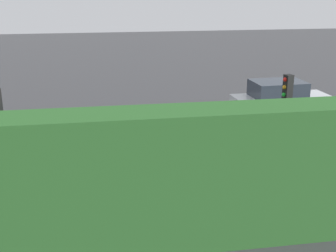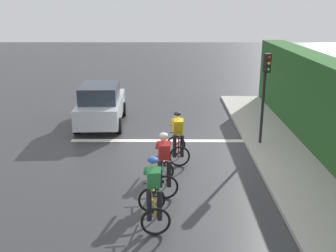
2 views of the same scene
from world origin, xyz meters
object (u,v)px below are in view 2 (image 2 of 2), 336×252
object	(u,v)px
cyclist_second	(164,164)
cyclist_mid	(178,138)
car_silver	(101,105)
traffic_light_near_crossing	(265,86)
cyclist_lead	(154,193)

from	to	relation	value
cyclist_second	cyclist_mid	xyz separation A→B (m)	(-0.41, -2.18, 0.00)
cyclist_second	car_silver	distance (m)	6.82
cyclist_mid	cyclist_second	bearing A→B (deg)	79.46
cyclist_mid	traffic_light_near_crossing	xyz separation A→B (m)	(-3.04, -1.42, 1.43)
cyclist_second	traffic_light_near_crossing	distance (m)	5.18
cyclist_second	car_silver	bearing A→B (deg)	-66.03
cyclist_lead	cyclist_mid	bearing A→B (deg)	-98.97
traffic_light_near_crossing	cyclist_second	bearing A→B (deg)	46.28
car_silver	traffic_light_near_crossing	distance (m)	6.88
cyclist_second	traffic_light_near_crossing	world-z (taller)	traffic_light_near_crossing
cyclist_second	cyclist_mid	bearing A→B (deg)	-100.54
cyclist_mid	traffic_light_near_crossing	world-z (taller)	traffic_light_near_crossing
traffic_light_near_crossing	cyclist_mid	bearing A→B (deg)	25.08
cyclist_lead	traffic_light_near_crossing	world-z (taller)	traffic_light_near_crossing
cyclist_second	traffic_light_near_crossing	xyz separation A→B (m)	(-3.45, -3.60, 1.43)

